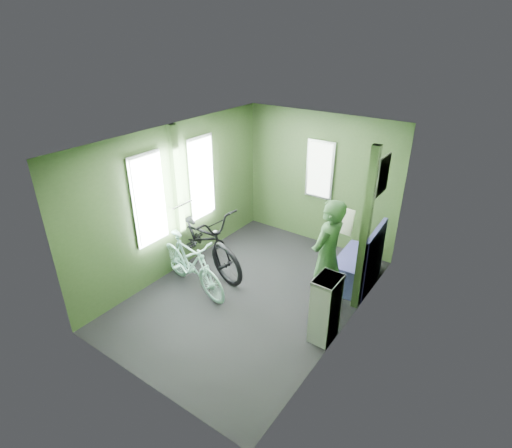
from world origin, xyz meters
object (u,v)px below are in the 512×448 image
at_px(passenger, 327,257).
at_px(bicycle_mint, 193,289).
at_px(bench_seat, 358,267).
at_px(waste_box, 325,309).
at_px(bicycle_black, 202,266).

bearing_deg(passenger, bicycle_mint, -61.11).
xyz_separation_m(bicycle_mint, bench_seat, (1.93, 1.53, 0.29)).
distance_m(bicycle_mint, waste_box, 2.10).
height_order(bicycle_black, bicycle_mint, bicycle_black).
distance_m(bicycle_black, bicycle_mint, 0.65).
bearing_deg(bench_seat, bicycle_black, -159.83).
relative_size(passenger, bench_seat, 1.66).
relative_size(bicycle_mint, passenger, 0.92).
bearing_deg(passenger, bench_seat, 174.82).
height_order(passenger, bench_seat, passenger).
height_order(passenger, waste_box, passenger).
height_order(bicycle_mint, bench_seat, bench_seat).
relative_size(passenger, waste_box, 1.82).
bearing_deg(bicycle_mint, waste_box, -72.48).
bearing_deg(passenger, waste_box, 33.14).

